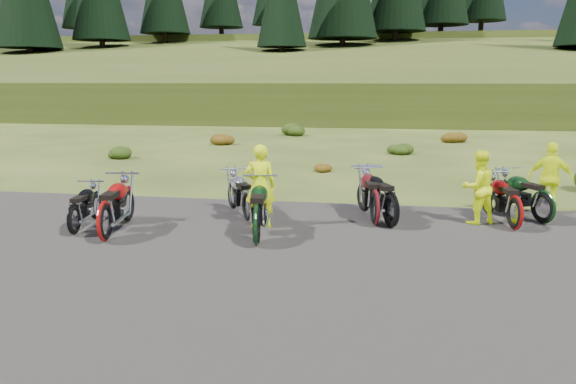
% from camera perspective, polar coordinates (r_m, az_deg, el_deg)
% --- Properties ---
extents(ground, '(300.00, 300.00, 0.00)m').
position_cam_1_polar(ground, '(11.11, 0.32, -5.61)').
color(ground, '#323D14').
rests_on(ground, ground).
extents(gravel_pad, '(20.00, 12.00, 0.04)m').
position_cam_1_polar(gravel_pad, '(9.24, -1.66, -9.19)').
color(gravel_pad, black).
rests_on(gravel_pad, ground).
extents(hill_slope, '(300.00, 45.97, 9.37)m').
position_cam_1_polar(hill_slope, '(60.60, 7.87, 8.23)').
color(hill_slope, '#324216').
rests_on(hill_slope, ground).
extents(hill_plateau, '(300.00, 90.00, 9.17)m').
position_cam_1_polar(hill_plateau, '(120.54, 8.71, 9.74)').
color(hill_plateau, '#324216').
rests_on(hill_plateau, ground).
extents(shrub_1, '(1.03, 1.03, 0.61)m').
position_cam_1_polar(shrub_1, '(24.48, -16.84, 4.01)').
color(shrub_1, '#1E350D').
rests_on(shrub_1, ground).
extents(shrub_2, '(1.30, 1.30, 0.77)m').
position_cam_1_polar(shrub_2, '(28.35, -6.81, 5.53)').
color(shrub_2, '#67350C').
rests_on(shrub_2, ground).
extents(shrub_3, '(1.56, 1.56, 0.92)m').
position_cam_1_polar(shrub_3, '(32.89, 0.66, 6.54)').
color(shrub_3, '#1E350D').
rests_on(shrub_3, ground).
extents(shrub_4, '(0.77, 0.77, 0.45)m').
position_cam_1_polar(shrub_4, '(20.03, 3.34, 2.71)').
color(shrub_4, '#67350C').
rests_on(shrub_4, ground).
extents(shrub_5, '(1.03, 1.03, 0.61)m').
position_cam_1_polar(shrub_5, '(25.18, 11.24, 4.47)').
color(shrub_5, '#1E350D').
rests_on(shrub_5, ground).
extents(shrub_6, '(1.30, 1.30, 0.77)m').
position_cam_1_polar(shrub_6, '(30.65, 16.41, 5.58)').
color(shrub_6, '#67350C').
rests_on(shrub_6, ground).
extents(motorcycle_0, '(0.88, 1.95, 0.99)m').
position_cam_1_polar(motorcycle_0, '(12.72, -20.80, -4.17)').
color(motorcycle_0, black).
rests_on(motorcycle_0, ground).
extents(motorcycle_1, '(1.11, 2.42, 1.22)m').
position_cam_1_polar(motorcycle_1, '(11.99, -17.99, -4.89)').
color(motorcycle_1, '#950B0A').
rests_on(motorcycle_1, ground).
extents(motorcycle_2, '(1.12, 2.42, 1.22)m').
position_cam_1_polar(motorcycle_2, '(11.17, -3.19, -5.53)').
color(motorcycle_2, black).
rests_on(motorcycle_2, ground).
extents(motorcycle_3, '(1.65, 2.20, 1.11)m').
position_cam_1_polar(motorcycle_3, '(12.90, -4.07, -3.22)').
color(motorcycle_3, silver).
rests_on(motorcycle_3, ground).
extents(motorcycle_4, '(1.20, 2.40, 1.20)m').
position_cam_1_polar(motorcycle_4, '(12.78, 8.77, -3.46)').
color(motorcycle_4, '#570E13').
rests_on(motorcycle_4, ground).
extents(motorcycle_5, '(1.63, 2.38, 1.19)m').
position_cam_1_polar(motorcycle_5, '(12.65, 10.33, -3.67)').
color(motorcycle_5, black).
rests_on(motorcycle_5, ground).
extents(motorcycle_6, '(1.15, 2.25, 1.12)m').
position_cam_1_polar(motorcycle_6, '(13.21, 21.91, -3.69)').
color(motorcycle_6, maroon).
rests_on(motorcycle_6, ground).
extents(motorcycle_7, '(1.64, 2.23, 1.12)m').
position_cam_1_polar(motorcycle_7, '(14.03, 24.35, -3.02)').
color(motorcycle_7, black).
rests_on(motorcycle_7, ground).
extents(person_middle, '(0.74, 0.55, 1.84)m').
position_cam_1_polar(person_middle, '(12.30, -2.85, 0.48)').
color(person_middle, '#CBDF0B').
rests_on(person_middle, ground).
extents(person_right_a, '(1.00, 0.91, 1.67)m').
position_cam_1_polar(person_right_a, '(13.32, 18.74, 0.34)').
color(person_right_a, '#CBDF0B').
rests_on(person_right_a, ground).
extents(person_right_b, '(1.11, 0.74, 1.74)m').
position_cam_1_polar(person_right_b, '(14.94, 25.12, 1.16)').
color(person_right_b, '#CBDF0B').
rests_on(person_right_b, ground).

